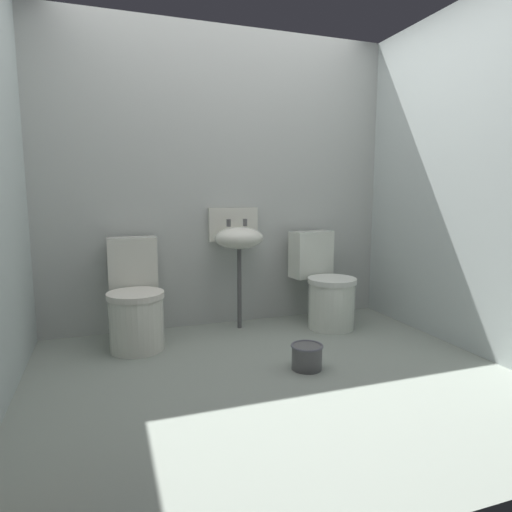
% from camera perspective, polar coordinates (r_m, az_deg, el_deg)
% --- Properties ---
extents(ground_plane, '(3.32, 2.69, 0.08)m').
position_cam_1_polar(ground_plane, '(2.84, 1.96, -15.76)').
color(ground_plane, gray).
extents(wall_back, '(3.32, 0.10, 2.44)m').
position_cam_1_polar(wall_back, '(3.73, -4.64, 9.82)').
color(wall_back, '#B2B7B2').
rests_on(wall_back, ground).
extents(wall_right, '(0.10, 2.49, 2.44)m').
position_cam_1_polar(wall_right, '(3.51, 25.41, 9.15)').
color(wall_right, '#B0BCB9').
rests_on(wall_right, ground).
extents(toilet_left, '(0.41, 0.60, 0.78)m').
position_cam_1_polar(toilet_left, '(3.32, -15.42, -5.90)').
color(toilet_left, silver).
rests_on(toilet_left, ground).
extents(toilet_right, '(0.47, 0.64, 0.78)m').
position_cam_1_polar(toilet_right, '(3.73, 8.99, -4.11)').
color(toilet_right, silver).
rests_on(toilet_right, ground).
extents(sink, '(0.42, 0.35, 0.99)m').
position_cam_1_polar(sink, '(3.57, -2.34, 2.46)').
color(sink, '#535354').
rests_on(sink, ground).
extents(bucket, '(0.21, 0.21, 0.16)m').
position_cam_1_polar(bucket, '(2.88, 6.63, -12.80)').
color(bucket, '#535354').
rests_on(bucket, ground).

